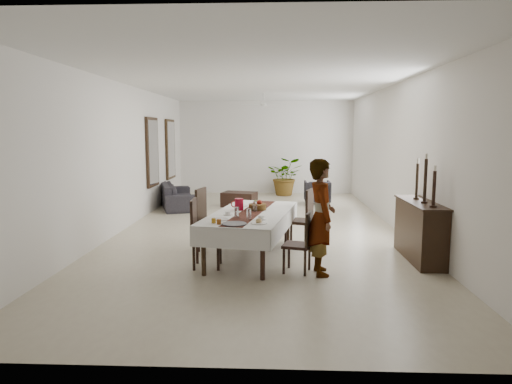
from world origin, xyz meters
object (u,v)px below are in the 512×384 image
at_px(sofa, 178,195).
at_px(sideboard_body, 420,232).
at_px(woman, 321,217).
at_px(dining_table_top, 251,214).
at_px(red_pitcher, 239,204).

bearing_deg(sofa, sideboard_body, -152.94).
bearing_deg(woman, sideboard_body, -68.84).
xyz_separation_m(dining_table_top, red_pitcher, (-0.22, 0.20, 0.14)).
bearing_deg(dining_table_top, sofa, 125.14).
relative_size(woman, sofa, 0.76).
bearing_deg(sideboard_body, red_pitcher, 175.69).
distance_m(dining_table_top, sideboard_body, 2.86).
xyz_separation_m(woman, sofa, (-3.47, 6.06, -0.54)).
bearing_deg(red_pitcher, dining_table_top, -41.44).
bearing_deg(red_pitcher, sideboard_body, -4.31).
bearing_deg(dining_table_top, sideboard_body, 9.81).
height_order(dining_table_top, sideboard_body, sideboard_body).
bearing_deg(dining_table_top, woman, -28.96).
height_order(woman, sofa, woman).
distance_m(woman, sideboard_body, 1.99).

